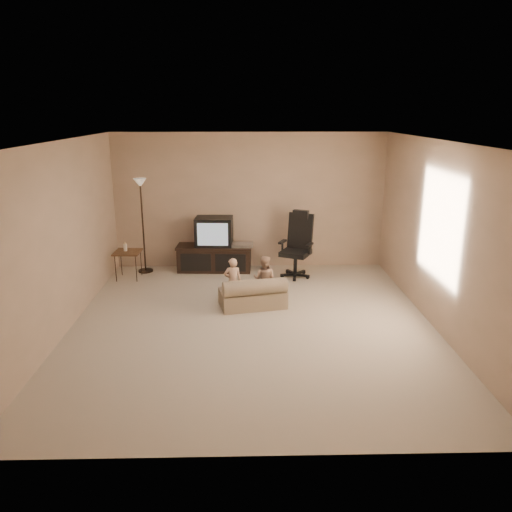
% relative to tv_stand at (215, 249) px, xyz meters
% --- Properties ---
extents(floor, '(5.50, 5.50, 0.00)m').
position_rel_tv_stand_xyz_m(floor, '(0.65, -2.49, -0.42)').
color(floor, beige).
rests_on(floor, ground).
extents(room_shell, '(5.50, 5.50, 5.50)m').
position_rel_tv_stand_xyz_m(room_shell, '(0.65, -2.49, 1.10)').
color(room_shell, silver).
rests_on(room_shell, floor).
extents(tv_stand, '(1.42, 0.59, 1.00)m').
position_rel_tv_stand_xyz_m(tv_stand, '(0.00, 0.00, 0.00)').
color(tv_stand, black).
rests_on(tv_stand, floor).
extents(office_chair, '(0.73, 0.74, 1.18)m').
position_rel_tv_stand_xyz_m(office_chair, '(1.49, -0.38, 0.01)').
color(office_chair, black).
rests_on(office_chair, floor).
extents(side_table, '(0.47, 0.47, 0.67)m').
position_rel_tv_stand_xyz_m(side_table, '(-1.50, -0.44, 0.06)').
color(side_table, brown).
rests_on(side_table, floor).
extents(floor_lamp, '(0.27, 0.27, 1.72)m').
position_rel_tv_stand_xyz_m(floor_lamp, '(-1.28, -0.06, 0.84)').
color(floor_lamp, '#2E2014').
rests_on(floor_lamp, floor).
extents(child_sofa, '(1.06, 0.74, 0.48)m').
position_rel_tv_stand_xyz_m(child_sofa, '(0.68, -1.84, -0.22)').
color(child_sofa, gray).
rests_on(child_sofa, floor).
extents(toddler_left, '(0.29, 0.22, 0.74)m').
position_rel_tv_stand_xyz_m(toddler_left, '(0.37, -1.72, -0.05)').
color(toddler_left, '#D7A786').
rests_on(toddler_left, floor).
extents(toddler_right, '(0.40, 0.30, 0.74)m').
position_rel_tv_stand_xyz_m(toddler_right, '(0.85, -1.61, -0.05)').
color(toddler_right, '#D7A786').
rests_on(toddler_right, floor).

